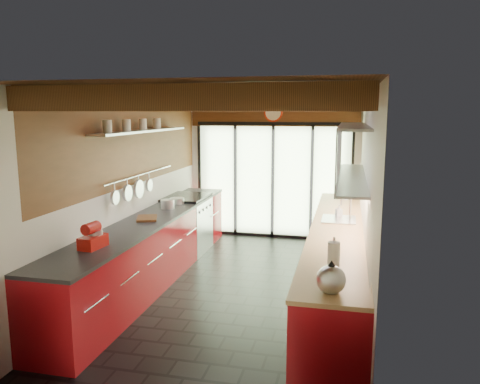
{
  "coord_description": "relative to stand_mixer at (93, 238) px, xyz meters",
  "views": [
    {
      "loc": [
        1.37,
        -5.92,
        2.36
      ],
      "look_at": [
        -0.1,
        0.4,
        1.25
      ],
      "focal_mm": 35.0,
      "sensor_mm": 36.0,
      "label": 1
    }
  ],
  "objects": [
    {
      "name": "room_shell",
      "position": [
        1.27,
        1.54,
        0.62
      ],
      "size": [
        5.5,
        5.5,
        5.5
      ],
      "color": "silver",
      "rests_on": "ground"
    },
    {
      "name": "right_counter",
      "position": [
        2.54,
        1.54,
        -0.57
      ],
      "size": [
        0.68,
        5.0,
        0.92
      ],
      "color": "maroon",
      "rests_on": "ground"
    },
    {
      "name": "cutting_board",
      "position": [
        0.0,
        1.38,
        -0.1
      ],
      "size": [
        0.38,
        0.43,
        0.03
      ],
      "primitive_type": "cube",
      "rotation": [
        0.0,
        0.0,
        0.37
      ],
      "color": "brown",
      "rests_on": "left_counter"
    },
    {
      "name": "upper_cabinets_right",
      "position": [
        2.7,
        1.84,
        0.82
      ],
      "size": [
        0.34,
        3.0,
        3.0
      ],
      "color": "silver",
      "rests_on": "ground"
    },
    {
      "name": "stand_mixer",
      "position": [
        0.0,
        0.0,
        0.0
      ],
      "size": [
        0.21,
        0.33,
        0.29
      ],
      "color": "#B2130E",
      "rests_on": "left_counter"
    },
    {
      "name": "pot_small",
      "position": [
        0.0,
        2.53,
        -0.07
      ],
      "size": [
        0.27,
        0.27,
        0.09
      ],
      "primitive_type": "cylinder",
      "rotation": [
        0.0,
        0.0,
        -0.21
      ],
      "color": "silver",
      "rests_on": "left_counter"
    },
    {
      "name": "left_wall_fixtures",
      "position": [
        -0.2,
        1.68,
        0.85
      ],
      "size": [
        0.28,
        2.6,
        0.96
      ],
      "color": "silver",
      "rests_on": "ground"
    },
    {
      "name": "ceiling_beams",
      "position": [
        1.27,
        1.92,
        1.43
      ],
      "size": [
        3.14,
        5.06,
        4.9
      ],
      "color": "#593316",
      "rests_on": "ground"
    },
    {
      "name": "left_counter",
      "position": [
        -0.01,
        1.54,
        -0.57
      ],
      "size": [
        0.68,
        5.0,
        0.92
      ],
      "color": "maroon",
      "rests_on": "ground"
    },
    {
      "name": "soap_bottle",
      "position": [
        2.54,
        2.09,
        -0.02
      ],
      "size": [
        0.11,
        0.11,
        0.18
      ],
      "primitive_type": "imported",
      "rotation": [
        0.0,
        0.0,
        0.4
      ],
      "color": "silver",
      "rests_on": "right_counter"
    },
    {
      "name": "pot_large",
      "position": [
        0.0,
        2.13,
        -0.05
      ],
      "size": [
        0.21,
        0.21,
        0.13
      ],
      "primitive_type": "cylinder",
      "rotation": [
        0.0,
        0.0,
        0.02
      ],
      "color": "silver",
      "rests_on": "left_counter"
    },
    {
      "name": "sink_assembly",
      "position": [
        2.56,
        1.94,
        -0.07
      ],
      "size": [
        0.45,
        0.52,
        0.43
      ],
      "color": "silver",
      "rests_on": "right_counter"
    },
    {
      "name": "paper_towel",
      "position": [
        2.54,
        -0.13,
        0.02
      ],
      "size": [
        0.12,
        0.12,
        0.31
      ],
      "color": "white",
      "rests_on": "right_counter"
    },
    {
      "name": "range_stove",
      "position": [
        -0.01,
        2.99,
        -0.56
      ],
      "size": [
        0.66,
        0.9,
        0.97
      ],
      "color": "silver",
      "rests_on": "ground"
    },
    {
      "name": "glass_door",
      "position": [
        1.27,
        4.23,
        0.63
      ],
      "size": [
        2.95,
        0.1,
        2.9
      ],
      "color": "#C6EAAD",
      "rests_on": "ground"
    },
    {
      "name": "kettle",
      "position": [
        2.54,
        -0.71,
        0.01
      ],
      "size": [
        0.31,
        0.33,
        0.28
      ],
      "color": "silver",
      "rests_on": "right_counter"
    },
    {
      "name": "ground",
      "position": [
        1.27,
        1.54,
        -1.03
      ],
      "size": [
        5.5,
        5.5,
        0.0
      ],
      "primitive_type": "plane",
      "color": "black",
      "rests_on": "ground"
    },
    {
      "name": "bowl",
      "position": [
        2.54,
        3.79,
        -0.09
      ],
      "size": [
        0.2,
        0.2,
        0.05
      ],
      "primitive_type": "imported",
      "rotation": [
        0.0,
        0.0,
        0.02
      ],
      "color": "silver",
      "rests_on": "right_counter"
    }
  ]
}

